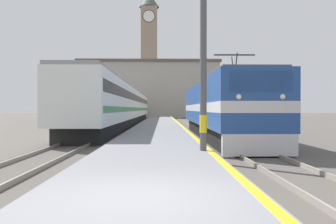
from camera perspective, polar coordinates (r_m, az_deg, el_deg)
ground_plane at (r=35.21m, az=-1.42°, el=-2.40°), size 200.00×200.00×0.00m
platform at (r=30.20m, az=-1.49°, el=-2.50°), size 3.99×140.00×0.41m
rail_track_near at (r=30.42m, az=5.75°, el=-2.81°), size 2.83×140.00×0.16m
rail_track_far at (r=30.51m, az=-8.99°, el=-2.81°), size 2.84×140.00×0.16m
locomotive_train at (r=20.74m, az=8.90°, el=0.54°), size 2.92×17.51×4.51m
passenger_train at (r=38.12m, az=-7.38°, el=1.09°), size 2.92×45.77×4.05m
catenary_mast at (r=11.38m, az=6.70°, el=13.68°), size 2.48×0.25×7.91m
clock_tower at (r=79.88m, az=-3.29°, el=10.50°), size 4.75×4.75×29.57m
station_building at (r=67.85m, az=-3.28°, el=3.95°), size 28.69×7.39×11.63m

